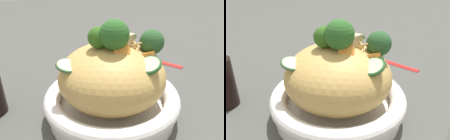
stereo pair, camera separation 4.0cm
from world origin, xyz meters
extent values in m
plane|color=#464743|center=(0.00, 0.00, 0.00)|extent=(3.00, 3.00, 0.00)
cylinder|color=white|center=(0.00, 0.00, 0.01)|extent=(0.24, 0.24, 0.02)
torus|color=white|center=(0.00, 0.00, 0.04)|extent=(0.26, 0.26, 0.03)
ellipsoid|color=tan|center=(0.00, 0.00, 0.08)|extent=(0.20, 0.20, 0.12)
torus|color=tan|center=(0.05, 0.01, 0.14)|extent=(0.07, 0.07, 0.03)
torus|color=tan|center=(0.02, -0.01, 0.14)|extent=(0.08, 0.08, 0.03)
cone|color=#A1C46F|center=(0.00, -0.01, 0.14)|extent=(0.03, 0.03, 0.02)
sphere|color=#2B6025|center=(0.00, -0.01, 0.17)|extent=(0.07, 0.07, 0.05)
cone|color=#9ABD72|center=(0.07, -0.01, 0.12)|extent=(0.03, 0.03, 0.02)
sphere|color=#29542A|center=(0.07, -0.01, 0.15)|extent=(0.06, 0.06, 0.04)
cone|color=#99B77B|center=(-0.02, 0.00, 0.14)|extent=(0.02, 0.02, 0.01)
sphere|color=#31601D|center=(-0.02, 0.00, 0.16)|extent=(0.05, 0.05, 0.04)
cylinder|color=orange|center=(0.06, -0.03, 0.13)|extent=(0.03, 0.03, 0.02)
cylinder|color=orange|center=(-0.01, 0.08, 0.12)|extent=(0.02, 0.02, 0.02)
cylinder|color=orange|center=(0.01, -0.03, 0.14)|extent=(0.03, 0.03, 0.02)
cylinder|color=beige|center=(0.04, 0.03, 0.14)|extent=(0.04, 0.04, 0.03)
torus|color=#2F5D23|center=(0.04, 0.03, 0.14)|extent=(0.05, 0.04, 0.03)
cylinder|color=beige|center=(-0.08, -0.01, 0.12)|extent=(0.05, 0.05, 0.01)
torus|color=#2F522E|center=(-0.08, -0.01, 0.12)|extent=(0.06, 0.06, 0.01)
cylinder|color=beige|center=(0.05, -0.06, 0.12)|extent=(0.04, 0.04, 0.02)
torus|color=#215124|center=(0.05, -0.06, 0.12)|extent=(0.05, 0.05, 0.02)
cube|color=#CFBB8B|center=(0.01, 0.06, 0.13)|extent=(0.03, 0.03, 0.02)
cube|color=#D3B989|center=(0.02, 0.01, 0.15)|extent=(0.05, 0.05, 0.03)
cylinder|color=red|center=(0.18, 0.23, 0.00)|extent=(0.15, 0.17, 0.01)
cylinder|color=red|center=(0.17, 0.22, 0.00)|extent=(0.15, 0.17, 0.01)
camera|label=1|loc=(-0.10, -0.34, 0.27)|focal=35.44mm
camera|label=2|loc=(-0.06, -0.35, 0.27)|focal=35.44mm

